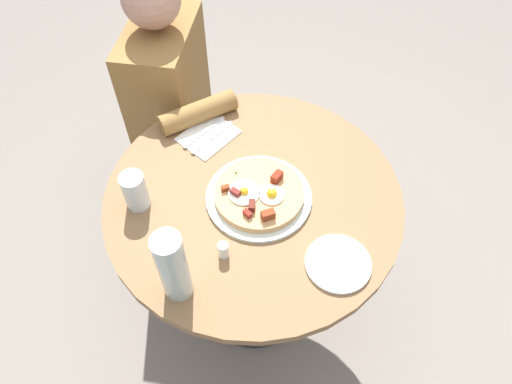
% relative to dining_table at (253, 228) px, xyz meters
% --- Properties ---
extents(ground_plane, '(6.00, 6.00, 0.00)m').
position_rel_dining_table_xyz_m(ground_plane, '(0.00, 0.00, -0.57)').
color(ground_plane, gray).
extents(dining_table, '(0.87, 0.87, 0.75)m').
position_rel_dining_table_xyz_m(dining_table, '(0.00, 0.00, 0.00)').
color(dining_table, olive).
rests_on(dining_table, ground_plane).
extents(person_seated, '(0.52, 0.44, 1.14)m').
position_rel_dining_table_xyz_m(person_seated, '(0.49, 0.40, -0.07)').
color(person_seated, '#2D2D33').
rests_on(person_seated, ground_plane).
extents(pizza_plate, '(0.30, 0.30, 0.01)m').
position_rel_dining_table_xyz_m(pizza_plate, '(-0.01, -0.02, 0.19)').
color(pizza_plate, silver).
rests_on(pizza_plate, dining_table).
extents(breakfast_pizza, '(0.26, 0.26, 0.05)m').
position_rel_dining_table_xyz_m(breakfast_pizza, '(-0.01, -0.02, 0.20)').
color(breakfast_pizza, tan).
rests_on(breakfast_pizza, pizza_plate).
extents(bread_plate, '(0.17, 0.17, 0.01)m').
position_rel_dining_table_xyz_m(bread_plate, '(-0.19, -0.25, 0.18)').
color(bread_plate, white).
rests_on(bread_plate, dining_table).
extents(napkin, '(0.22, 0.21, 0.00)m').
position_rel_dining_table_xyz_m(napkin, '(0.21, 0.18, 0.18)').
color(napkin, white).
rests_on(napkin, dining_table).
extents(fork, '(0.16, 0.11, 0.00)m').
position_rel_dining_table_xyz_m(fork, '(0.22, 0.19, 0.19)').
color(fork, silver).
rests_on(fork, napkin).
extents(knife, '(0.16, 0.11, 0.00)m').
position_rel_dining_table_xyz_m(knife, '(0.20, 0.16, 0.19)').
color(knife, silver).
rests_on(knife, napkin).
extents(water_glass, '(0.07, 0.07, 0.12)m').
position_rel_dining_table_xyz_m(water_glass, '(-0.08, 0.32, 0.24)').
color(water_glass, silver).
rests_on(water_glass, dining_table).
extents(water_bottle, '(0.07, 0.07, 0.23)m').
position_rel_dining_table_xyz_m(water_bottle, '(-0.32, 0.14, 0.30)').
color(water_bottle, silver).
rests_on(water_bottle, dining_table).
extents(salt_shaker, '(0.03, 0.03, 0.05)m').
position_rel_dining_table_xyz_m(salt_shaker, '(-0.21, 0.05, 0.21)').
color(salt_shaker, white).
rests_on(salt_shaker, dining_table).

